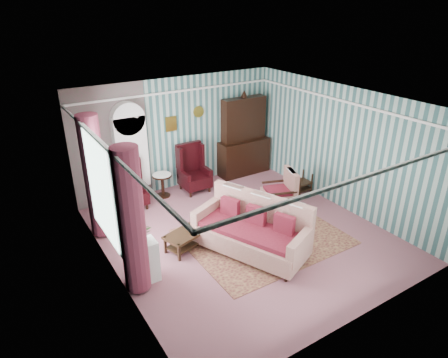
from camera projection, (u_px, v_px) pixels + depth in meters
floor at (243, 234)px, 8.63m from camera, size 6.00×6.00×0.00m
room_shell at (214, 150)px, 7.62m from camera, size 5.53×6.02×2.91m
bookcase at (132, 158)px, 9.69m from camera, size 0.80×0.28×2.24m
dresser_hutch at (244, 134)px, 11.15m from camera, size 1.50×0.56×2.36m
wingback_left at (130, 184)px, 9.47m from camera, size 0.76×0.80×1.25m
wingback_right at (194, 169)px, 10.32m from camera, size 0.76×0.80×1.25m
seated_woman at (130, 185)px, 9.49m from camera, size 0.44×0.40×1.18m
round_side_table at (163, 185)px, 10.16m from camera, size 0.50×0.50×0.60m
nest_table at (301, 182)px, 10.40m from camera, size 0.45×0.38×0.54m
plant_stand at (142, 262)px, 7.06m from camera, size 0.55×0.35×0.80m
rug at (263, 236)px, 8.54m from camera, size 3.20×2.60×0.01m
sofa at (251, 228)px, 7.82m from camera, size 1.89×2.51×1.09m
floral_armchair at (279, 188)px, 9.53m from camera, size 1.10×1.03×1.03m
coffee_table at (186, 241)px, 8.07m from camera, size 0.95×0.72×0.37m
potted_plant_a at (140, 234)px, 6.76m from camera, size 0.48×0.44×0.44m
potted_plant_b at (137, 227)px, 6.92m from camera, size 0.31×0.28×0.47m
potted_plant_c at (135, 233)px, 6.84m from camera, size 0.26×0.26×0.37m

